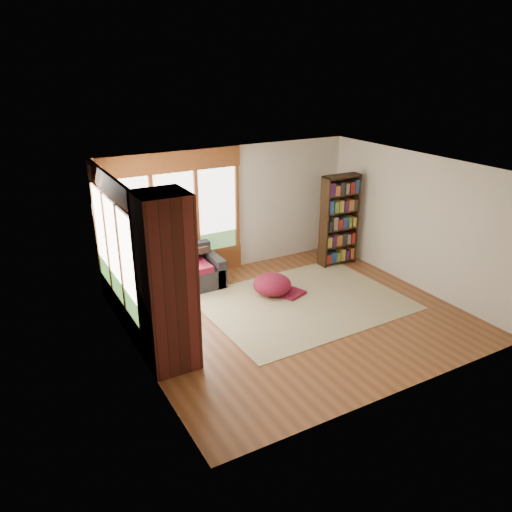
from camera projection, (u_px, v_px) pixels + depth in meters
name	position (u px, v px, depth m)	size (l,w,h in m)	color
floor	(295.00, 315.00, 8.77)	(5.50, 5.50, 0.00)	brown
ceiling	(300.00, 169.00, 7.81)	(5.50, 5.50, 0.00)	white
wall_back	(230.00, 209.00, 10.32)	(5.50, 0.04, 2.60)	silver
wall_front	(407.00, 307.00, 6.26)	(5.50, 0.04, 2.60)	silver
wall_left	(135.00, 279.00, 7.04)	(0.04, 5.00, 2.60)	silver
wall_right	(417.00, 222.00, 9.54)	(0.04, 5.00, 2.60)	silver
windows_back	(176.00, 216.00, 9.73)	(2.82, 0.10, 1.90)	brown
windows_left	(114.00, 249.00, 8.01)	(0.10, 2.62, 1.90)	brown
roller_blind	(101.00, 212.00, 8.55)	(0.03, 0.72, 0.90)	#6E8953
brick_chimney	(167.00, 283.00, 6.92)	(0.70, 0.70, 2.60)	#471914
sectional_sofa	(155.00, 287.00, 9.15)	(2.20, 2.20, 0.80)	black
area_rug	(303.00, 302.00, 9.24)	(3.58, 2.74, 0.01)	beige
bookshelf	(339.00, 220.00, 10.65)	(0.84, 0.28, 1.97)	black
pouf	(272.00, 284.00, 9.49)	(0.73, 0.73, 0.40)	maroon
dog_tan	(165.00, 256.00, 9.27)	(0.94, 0.99, 0.49)	brown
dog_brindle	(141.00, 279.00, 8.42)	(0.54, 0.79, 0.41)	#423019
throw_pillows	(157.00, 261.00, 9.06)	(1.98, 1.68, 0.45)	black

